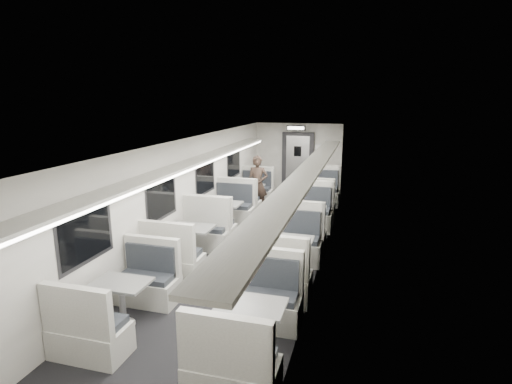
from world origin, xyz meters
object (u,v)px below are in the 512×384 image
Objects in this scene: booth_left_c at (191,244)px; exit_sign at (296,128)px; booth_right_c at (287,258)px; booth_left_b at (222,218)px; passenger at (257,184)px; booth_right_b at (304,224)px; vestibule_door at (298,163)px; booth_left_a at (249,197)px; booth_right_a at (317,198)px; booth_left_d at (122,303)px; booth_right_d at (251,329)px.

booth_left_c is 6.60m from exit_sign.
booth_right_c is (2.00, -0.21, 0.01)m from booth_left_c.
passenger is at bearing 80.95° from booth_left_b.
booth_right_b is at bearing 90.00° from booth_right_c.
booth_left_c is at bearing -99.10° from exit_sign.
exit_sign is at bearing 98.81° from booth_right_c.
vestibule_door is (-1.00, 6.94, 0.65)m from booth_right_c.
booth_right_b is 1.04× the size of booth_right_c.
booth_right_b reaches higher than booth_left_a.
booth_left_b is 0.98× the size of booth_right_b.
booth_left_a is 2.89m from vestibule_door.
passenger is (0.33, -0.24, 0.45)m from booth_left_a.
booth_right_a reaches higher than booth_left_a.
vestibule_door is at bearing 83.74° from booth_left_d.
booth_left_d is 2.96m from booth_right_c.
passenger reaches higher than booth_left_c.
vestibule_door reaches higher than booth_left_d.
booth_right_c is at bearing -90.00° from booth_right_b.
booth_left_a is 1.02× the size of booth_right_d.
booth_right_d is 3.37× the size of exit_sign.
booth_right_a is at bearing -62.43° from exit_sign.
booth_left_c reaches higher than booth_left_a.
booth_left_a is at bearing 139.58° from passenger.
booth_right_a reaches higher than booth_left_d.
booth_right_b reaches higher than booth_left_b.
booth_left_c is at bearing -136.94° from booth_right_b.
booth_left_d is 7.01m from booth_right_a.
booth_left_c is at bearing -90.00° from booth_left_a.
booth_left_a is 2.29m from booth_left_b.
booth_right_b is at bearing 1.50° from booth_left_b.
passenger reaches higher than booth_left_a.
booth_left_a is 1.08× the size of booth_left_d.
vestibule_door reaches higher than booth_right_b.
booth_right_d is (0.00, -4.43, -0.04)m from booth_right_b.
vestibule_door is at bearing 112.59° from booth_right_a.
booth_left_d is 4.70m from booth_right_b.
booth_left_a is at bearing 90.00° from booth_left_b.
booth_left_b is at bearing 134.67° from booth_right_c.
booth_right_c is (2.00, 2.18, 0.04)m from booth_left_d.
booth_right_b reaches higher than booth_left_d.
booth_left_d is at bearing -106.58° from booth_right_a.
vestibule_door is at bearing 78.51° from booth_left_b.
booth_right_b is (2.00, 0.05, 0.01)m from booth_left_b.
booth_left_c is 2.39m from booth_left_d.
passenger is 2.66× the size of exit_sign.
booth_left_a is 0.98× the size of booth_left_c.
booth_right_d reaches higher than booth_left_d.
booth_left_c reaches higher than booth_left_d.
booth_left_b is 1.07× the size of booth_right_d.
booth_right_b is 1.09× the size of vestibule_door.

